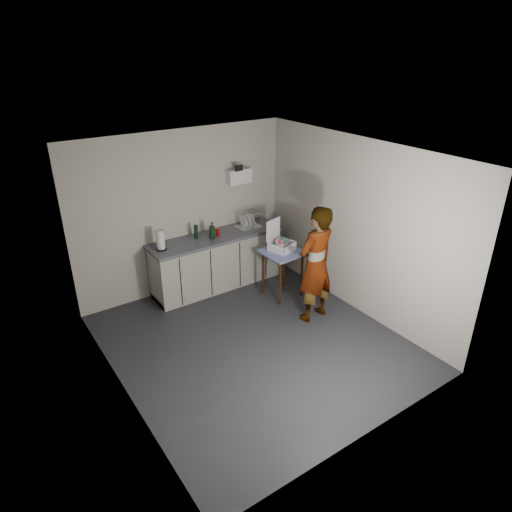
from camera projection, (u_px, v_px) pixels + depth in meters
ground at (255, 342)px, 6.29m from camera, size 4.00×4.00×0.00m
wall_back at (184, 213)px, 7.21m from camera, size 3.60×0.02×2.60m
wall_right at (356, 227)px, 6.64m from camera, size 0.02×4.00×2.60m
wall_left at (115, 299)px, 4.81m from camera, size 0.02×4.00×2.60m
ceiling at (254, 155)px, 5.17m from camera, size 3.60×4.00×0.01m
kitchen_counter at (217, 262)px, 7.57m from camera, size 2.24×0.62×0.91m
wall_shelf at (239, 176)px, 7.47m from camera, size 0.42×0.18×0.37m
side_table at (283, 257)px, 7.18m from camera, size 0.62×0.62×0.78m
standing_man at (316, 265)px, 6.50m from camera, size 0.69×0.50×1.75m
soap_bottle at (212, 230)px, 7.20m from camera, size 0.11×0.11×0.27m
soda_can at (218, 232)px, 7.34m from camera, size 0.06×0.06×0.12m
dark_bottle at (196, 232)px, 7.22m from camera, size 0.07×0.07×0.22m
paper_towel at (160, 240)px, 6.82m from camera, size 0.17×0.17×0.31m
dish_rack at (248, 224)px, 7.66m from camera, size 0.39×0.29×0.27m
bakery_box at (281, 243)px, 7.15m from camera, size 0.42×0.43×0.48m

